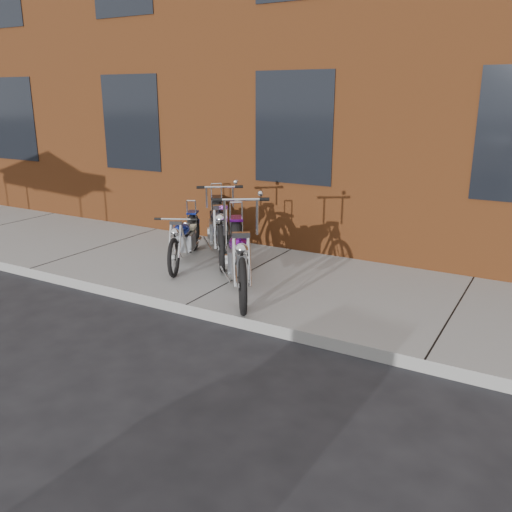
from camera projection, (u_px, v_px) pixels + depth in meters
The scene contains 6 objects.
ground at pixel (186, 316), 6.94m from camera, with size 120.00×120.00×0.00m, color black.
sidewalk at pixel (247, 277), 8.16m from camera, with size 22.00×3.00×0.15m, color gray.
building_brick at pixel (391, 37), 12.44m from camera, with size 22.00×10.00×8.00m, color brown.
chopper_purple at pixel (239, 257), 7.36m from camera, with size 1.49×2.09×1.38m.
chopper_blue at pixel (185, 240), 8.58m from camera, with size 0.94×1.88×0.88m.
chopper_third at pixel (219, 228), 8.96m from camera, with size 1.57×2.08×1.26m.
Camera 1 is at (3.99, -5.12, 2.71)m, focal length 38.00 mm.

